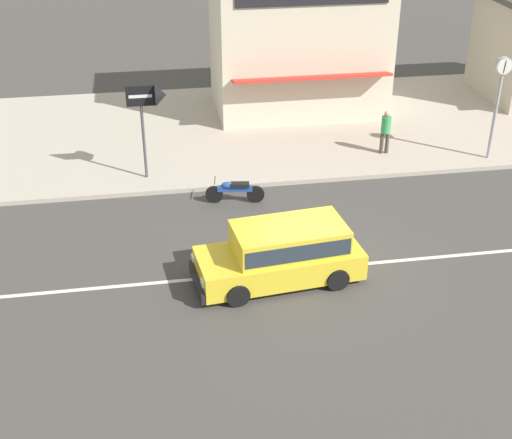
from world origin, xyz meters
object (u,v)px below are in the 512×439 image
at_px(minivan_yellow_0, 283,251).
at_px(shopfront_mid_block, 298,42).
at_px(motorcycle_0, 234,190).
at_px(pedestrian_mid_kerb, 386,129).
at_px(arrow_signboard, 156,100).
at_px(street_clock, 500,85).

relative_size(minivan_yellow_0, shopfront_mid_block, 0.66).
xyz_separation_m(motorcycle_0, shopfront_mid_block, (3.71, 7.86, 2.43)).
distance_m(pedestrian_mid_kerb, shopfront_mid_block, 5.90).
bearing_deg(minivan_yellow_0, arrow_signboard, 113.92).
bearing_deg(arrow_signboard, minivan_yellow_0, -66.08).
distance_m(motorcycle_0, street_clock, 9.75).
bearing_deg(motorcycle_0, pedestrian_mid_kerb, 24.47).
bearing_deg(pedestrian_mid_kerb, street_clock, -15.91).
relative_size(street_clock, arrow_signboard, 1.13).
bearing_deg(shopfront_mid_block, motorcycle_0, -115.27).
bearing_deg(minivan_yellow_0, street_clock, 35.45).
relative_size(minivan_yellow_0, pedestrian_mid_kerb, 2.85).
distance_m(minivan_yellow_0, motorcycle_0, 4.59).
distance_m(motorcycle_0, pedestrian_mid_kerb, 6.40).
bearing_deg(pedestrian_mid_kerb, minivan_yellow_0, -125.59).
xyz_separation_m(street_clock, pedestrian_mid_kerb, (-3.52, 1.00, -1.74)).
distance_m(arrow_signboard, shopfront_mid_block, 8.35).
height_order(motorcycle_0, street_clock, street_clock).
distance_m(arrow_signboard, pedestrian_mid_kerb, 8.22).
distance_m(minivan_yellow_0, street_clock, 10.79).
distance_m(street_clock, pedestrian_mid_kerb, 4.05).
bearing_deg(minivan_yellow_0, motorcycle_0, 98.44).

